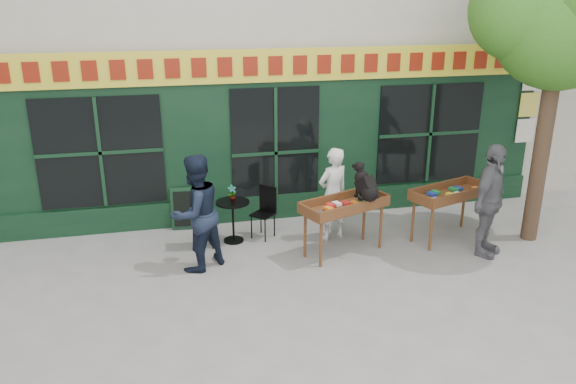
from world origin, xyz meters
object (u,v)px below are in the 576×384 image
(book_cart_right, at_px, (450,196))
(man_left, at_px, (196,213))
(man_right, at_px, (490,201))
(bistro_table, at_px, (233,213))
(woman, at_px, (333,194))
(book_cart_center, at_px, (344,208))
(dog, at_px, (366,181))

(book_cart_right, relative_size, man_left, 0.85)
(man_right, bearing_deg, bistro_table, 121.03)
(woman, height_order, man_right, man_right)
(bistro_table, bearing_deg, man_left, -127.87)
(book_cart_right, bearing_deg, woman, 147.20)
(book_cart_center, xyz_separation_m, book_cart_right, (2.04, 0.15, 0.00))
(book_cart_center, relative_size, book_cart_right, 1.00)
(man_right, bearing_deg, book_cart_right, 72.80)
(man_right, bearing_deg, woman, 112.85)
(dog, bearing_deg, book_cart_right, -13.91)
(dog, bearing_deg, book_cart_center, 151.19)
(woman, distance_m, book_cart_right, 2.10)
(dog, height_order, bistro_table, dog)
(book_cart_right, bearing_deg, bistro_table, 149.95)
(book_cart_center, xyz_separation_m, man_left, (-2.47, -0.01, 0.13))
(dog, xyz_separation_m, man_right, (1.99, -0.55, -0.32))
(dog, distance_m, book_cart_right, 1.76)
(dog, xyz_separation_m, woman, (-0.35, 0.70, -0.44))
(book_cart_center, xyz_separation_m, bistro_table, (-1.77, 0.89, -0.28))
(woman, distance_m, bistro_table, 1.82)
(bistro_table, height_order, man_left, man_left)
(woman, xyz_separation_m, man_right, (2.34, -1.25, 0.12))
(woman, bearing_deg, man_left, -5.83)
(dog, bearing_deg, man_right, -36.16)
(dog, relative_size, bistro_table, 0.79)
(book_cart_right, bearing_deg, man_right, -87.20)
(book_cart_center, distance_m, man_right, 2.42)
(dog, height_order, man_left, man_left)
(woman, height_order, book_cart_right, woman)
(man_right, bearing_deg, man_left, 133.96)
(woman, height_order, bistro_table, woman)
(book_cart_center, height_order, dog, dog)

